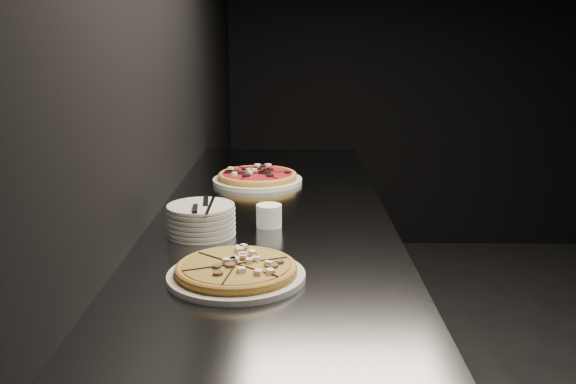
{
  "coord_description": "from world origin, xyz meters",
  "views": [
    {
      "loc": [
        -2.06,
        -1.92,
        1.49
      ],
      "look_at": [
        -2.08,
        0.04,
        1.0
      ],
      "focal_mm": 40.0,
      "sensor_mm": 36.0,
      "label": 1
    }
  ],
  "objects_px": {
    "cutlery": "(203,205)",
    "pizza_mushroom": "(236,271)",
    "plate_stack": "(201,220)",
    "pizza_tomato": "(258,177)",
    "counter": "(273,352)",
    "ramekin": "(269,215)"
  },
  "relations": [
    {
      "from": "pizza_tomato",
      "to": "plate_stack",
      "type": "bearing_deg",
      "value": -101.0
    },
    {
      "from": "cutlery",
      "to": "pizza_mushroom",
      "type": "bearing_deg",
      "value": -76.56
    },
    {
      "from": "counter",
      "to": "cutlery",
      "type": "height_order",
      "value": "cutlery"
    },
    {
      "from": "pizza_mushroom",
      "to": "ramekin",
      "type": "bearing_deg",
      "value": 81.71
    },
    {
      "from": "pizza_mushroom",
      "to": "ramekin",
      "type": "xyz_separation_m",
      "value": [
        0.06,
        0.42,
        0.02
      ]
    },
    {
      "from": "pizza_tomato",
      "to": "cutlery",
      "type": "height_order",
      "value": "cutlery"
    },
    {
      "from": "plate_stack",
      "to": "cutlery",
      "type": "distance_m",
      "value": 0.05
    },
    {
      "from": "counter",
      "to": "plate_stack",
      "type": "bearing_deg",
      "value": -141.6
    },
    {
      "from": "cutlery",
      "to": "counter",
      "type": "bearing_deg",
      "value": 35.26
    },
    {
      "from": "pizza_tomato",
      "to": "ramekin",
      "type": "bearing_deg",
      "value": -83.51
    },
    {
      "from": "pizza_mushroom",
      "to": "pizza_tomato",
      "type": "distance_m",
      "value": 1.0
    },
    {
      "from": "pizza_mushroom",
      "to": "ramekin",
      "type": "distance_m",
      "value": 0.43
    },
    {
      "from": "plate_stack",
      "to": "cutlery",
      "type": "xyz_separation_m",
      "value": [
        0.01,
        -0.01,
        0.05
      ]
    },
    {
      "from": "cutlery",
      "to": "plate_stack",
      "type": "bearing_deg",
      "value": 110.8
    },
    {
      "from": "cutlery",
      "to": "ramekin",
      "type": "bearing_deg",
      "value": 19.58
    },
    {
      "from": "pizza_mushroom",
      "to": "counter",
      "type": "bearing_deg",
      "value": 82.35
    },
    {
      "from": "counter",
      "to": "cutlery",
      "type": "relative_size",
      "value": 11.75
    },
    {
      "from": "pizza_mushroom",
      "to": "plate_stack",
      "type": "xyz_separation_m",
      "value": [
        -0.13,
        0.35,
        0.02
      ]
    },
    {
      "from": "pizza_mushroom",
      "to": "plate_stack",
      "type": "relative_size",
      "value": 1.94
    },
    {
      "from": "counter",
      "to": "pizza_tomato",
      "type": "relative_size",
      "value": 7.06
    },
    {
      "from": "pizza_tomato",
      "to": "plate_stack",
      "type": "height_order",
      "value": "plate_stack"
    },
    {
      "from": "pizza_mushroom",
      "to": "cutlery",
      "type": "distance_m",
      "value": 0.36
    }
  ]
}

